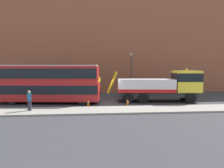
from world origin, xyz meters
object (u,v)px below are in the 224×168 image
(recovery_tow_truck, at_px, (161,86))
(street_lamp, at_px, (131,70))
(pedestrian_onlooker, at_px, (29,101))
(traffic_cone_near_bus, at_px, (88,102))
(traffic_cone_midway, at_px, (128,102))
(double_decker_bus, at_px, (47,82))

(recovery_tow_truck, xyz_separation_m, street_lamp, (-2.24, 6.56, 1.71))
(pedestrian_onlooker, height_order, traffic_cone_near_bus, pedestrian_onlooker)
(pedestrian_onlooker, bearing_deg, recovery_tow_truck, -13.36)
(traffic_cone_midway, bearing_deg, traffic_cone_near_bus, 178.82)
(pedestrian_onlooker, bearing_deg, double_decker_bus, 52.02)
(pedestrian_onlooker, distance_m, traffic_cone_near_bus, 5.45)
(double_decker_bus, height_order, pedestrian_onlooker, double_decker_bus)
(recovery_tow_truck, bearing_deg, pedestrian_onlooker, -156.27)
(traffic_cone_near_bus, bearing_deg, street_lamp, 55.31)
(traffic_cone_near_bus, distance_m, traffic_cone_midway, 3.93)
(recovery_tow_truck, distance_m, street_lamp, 7.14)
(recovery_tow_truck, height_order, street_lamp, street_lamp)
(recovery_tow_truck, height_order, double_decker_bus, double_decker_bus)
(pedestrian_onlooker, height_order, traffic_cone_midway, pedestrian_onlooker)
(double_decker_bus, distance_m, traffic_cone_midway, 8.72)
(double_decker_bus, relative_size, street_lamp, 1.92)
(recovery_tow_truck, relative_size, double_decker_bus, 0.91)
(street_lamp, bearing_deg, traffic_cone_near_bus, -124.69)
(street_lamp, bearing_deg, recovery_tow_truck, -71.15)
(recovery_tow_truck, distance_m, pedestrian_onlooker, 13.57)
(street_lamp, bearing_deg, pedestrian_onlooker, -134.74)
(double_decker_bus, relative_size, pedestrian_onlooker, 6.55)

